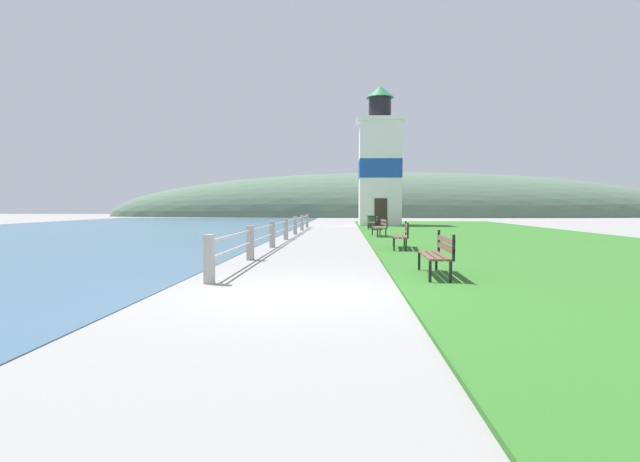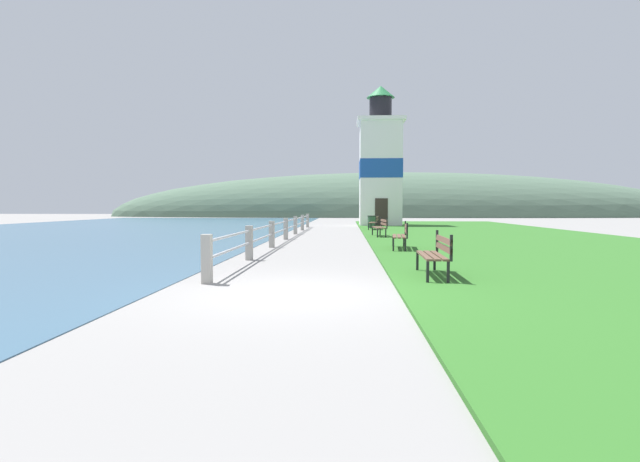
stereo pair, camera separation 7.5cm
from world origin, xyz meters
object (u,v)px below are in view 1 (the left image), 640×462
object	(u,v)px
lighthouse	(380,166)
trash_bin	(371,222)
park_bench_far	(381,226)
park_bench_by_lighthouse	(374,221)
park_bench_near	(438,252)
park_bench_midway	(402,234)

from	to	relation	value
lighthouse	trash_bin	distance (m)	6.46
park_bench_far	park_bench_by_lighthouse	world-z (taller)	same
park_bench_by_lighthouse	trash_bin	world-z (taller)	park_bench_by_lighthouse
park_bench_near	trash_bin	bearing A→B (deg)	-87.57
park_bench_midway	trash_bin	xyz separation A→B (m)	(-0.19, 15.56, -0.12)
trash_bin	park_bench_near	bearing A→B (deg)	-89.56
trash_bin	park_bench_midway	bearing A→B (deg)	-89.29
lighthouse	park_bench_midway	bearing A→B (deg)	-91.88
park_bench_near	lighthouse	world-z (taller)	lighthouse
park_bench_far	park_bench_by_lighthouse	distance (m)	6.68
park_bench_midway	lighthouse	world-z (taller)	lighthouse
park_bench_by_lighthouse	trash_bin	bearing A→B (deg)	-80.55
park_bench_near	park_bench_midway	xyz separation A→B (m)	(0.02, 6.39, 0.00)
park_bench_far	park_bench_by_lighthouse	xyz separation A→B (m)	(0.09, 6.68, -0.00)
park_bench_midway	trash_bin	world-z (taller)	park_bench_midway
park_bench_midway	lighthouse	size ratio (longest dim) A/B	0.20
park_bench_near	park_bench_far	xyz separation A→B (m)	(-0.20, 13.06, -0.00)
park_bench_by_lighthouse	lighthouse	size ratio (longest dim) A/B	0.17
park_bench_far	trash_bin	bearing A→B (deg)	-94.67
park_bench_far	trash_bin	world-z (taller)	park_bench_far
park_bench_near	lighthouse	xyz separation A→B (m)	(0.70, 26.96, 3.87)
park_bench_by_lighthouse	trash_bin	distance (m)	2.21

